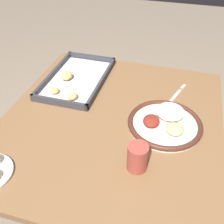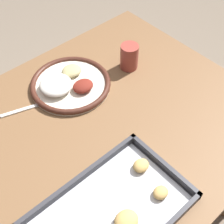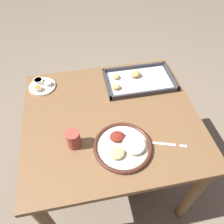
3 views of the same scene
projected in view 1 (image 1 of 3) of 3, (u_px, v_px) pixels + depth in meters
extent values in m
plane|color=#7A6B59|center=(112.00, 216.00, 1.48)|extent=(8.00, 8.00, 0.00)
cube|color=brown|center=(112.00, 122.00, 1.03)|extent=(0.92, 0.83, 0.03)
cylinder|color=brown|center=(194.00, 135.00, 1.49)|extent=(0.06, 0.06, 0.70)
cylinder|color=brown|center=(74.00, 113.00, 1.64)|extent=(0.06, 0.06, 0.70)
cylinder|color=beige|center=(165.00, 125.00, 0.98)|extent=(0.28, 0.28, 0.01)
torus|color=#472319|center=(165.00, 123.00, 0.98)|extent=(0.28, 0.28, 0.02)
ellipsoid|color=white|center=(170.00, 112.00, 1.00)|extent=(0.11, 0.11, 0.04)
ellipsoid|color=maroon|center=(151.00, 121.00, 0.97)|extent=(0.07, 0.06, 0.03)
ellipsoid|color=tan|center=(175.00, 129.00, 0.94)|extent=(0.07, 0.06, 0.02)
cube|color=silver|center=(173.00, 99.00, 1.12)|extent=(0.15, 0.06, 0.00)
cylinder|color=silver|center=(184.00, 87.00, 1.18)|extent=(0.03, 0.01, 0.00)
cylinder|color=silver|center=(184.00, 87.00, 1.19)|extent=(0.03, 0.01, 0.00)
cylinder|color=silver|center=(183.00, 86.00, 1.19)|extent=(0.03, 0.01, 0.00)
cylinder|color=silver|center=(182.00, 86.00, 1.19)|extent=(0.03, 0.01, 0.00)
cube|color=#333338|center=(77.00, 80.00, 1.23)|extent=(0.41, 0.26, 0.01)
cube|color=silver|center=(77.00, 79.00, 1.23)|extent=(0.38, 0.23, 0.00)
cube|color=#333338|center=(102.00, 81.00, 1.19)|extent=(0.41, 0.01, 0.03)
cube|color=#333338|center=(53.00, 73.00, 1.24)|extent=(0.41, 0.01, 0.03)
cube|color=#333338|center=(59.00, 102.00, 1.07)|extent=(0.01, 0.26, 0.03)
cube|color=#333338|center=(91.00, 57.00, 1.37)|extent=(0.01, 0.26, 0.03)
ellipsoid|color=tan|center=(55.00, 91.00, 1.13)|extent=(0.04, 0.04, 0.02)
ellipsoid|color=tan|center=(72.00, 96.00, 1.10)|extent=(0.05, 0.04, 0.03)
ellipsoid|color=tan|center=(66.00, 76.00, 1.21)|extent=(0.06, 0.05, 0.04)
cylinder|color=#993D33|center=(137.00, 157.00, 0.81)|extent=(0.06, 0.06, 0.09)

